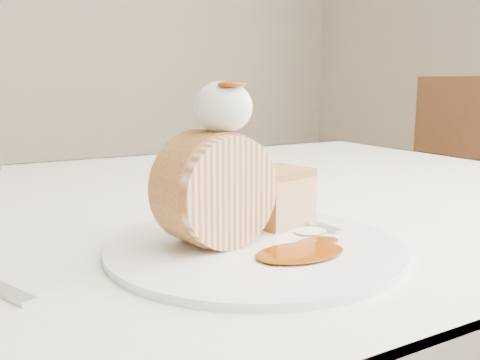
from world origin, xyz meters
TOP-DOWN VIEW (x-y plane):
  - table at (0.00, 0.20)m, footprint 1.40×0.90m
  - chair_end at (1.03, 0.50)m, footprint 0.52×0.52m
  - plate at (0.00, -0.04)m, footprint 0.33×0.33m
  - roulade_slice at (-0.03, -0.02)m, footprint 0.11×0.07m
  - cake_chunk at (0.06, 0.01)m, footprint 0.07×0.07m
  - whipped_cream at (-0.02, -0.02)m, footprint 0.05×0.05m
  - caramel_drizzle at (-0.02, -0.03)m, footprint 0.03×0.02m
  - caramel_pool at (0.02, -0.09)m, footprint 0.10×0.07m
  - fork at (0.08, 0.00)m, footprint 0.04×0.17m

SIDE VIEW (x-z plane):
  - chair_end at x=1.03m, z-range 0.07..0.99m
  - table at x=0.00m, z-range 0.29..1.04m
  - plate at x=0.00m, z-range 0.75..0.76m
  - fork at x=0.08m, z-range 0.76..0.76m
  - caramel_pool at x=0.02m, z-range 0.76..0.76m
  - cake_chunk at x=0.06m, z-range 0.76..0.81m
  - roulade_slice at x=-0.03m, z-range 0.76..0.86m
  - whipped_cream at x=-0.02m, z-range 0.86..0.91m
  - caramel_drizzle at x=-0.02m, z-range 0.91..0.91m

